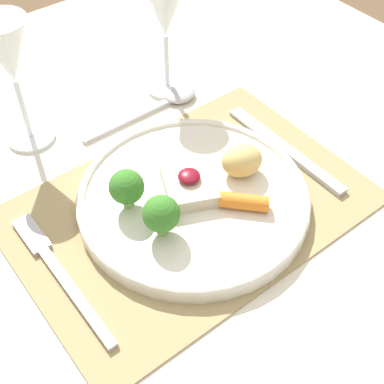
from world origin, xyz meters
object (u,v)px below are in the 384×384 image
Objects in this scene: dinner_plate at (191,195)px; wine_glass_near at (165,14)px; fork at (56,268)px; wine_glass_far at (8,58)px; knife at (292,154)px; spoon at (168,100)px.

wine_glass_near is (0.12, 0.22, 0.11)m from dinner_plate.
fork is 0.28m from wine_glass_far.
fork is 1.15× the size of wine_glass_far.
wine_glass_far reaches higher than knife.
fork is (-0.19, 0.01, -0.01)m from dinner_plate.
spoon is 0.13m from wine_glass_near.
wine_glass_far is at bearing 135.70° from knife.
spoon is 0.25m from wine_glass_far.
wine_glass_far reaches higher than spoon.
wine_glass_far is (-0.11, 0.25, 0.12)m from dinner_plate.
wine_glass_near reaches higher than dinner_plate.
knife is 0.40m from wine_glass_far.
spoon is (0.29, 0.17, 0.00)m from fork.
wine_glass_near is (0.31, 0.21, 0.12)m from fork.
fork is at bearing 174.61° from knife.
wine_glass_far is (-0.23, 0.02, 0.01)m from wine_glass_near.
wine_glass_near is at bearing 99.73° from knife.
spoon is at bearing 62.25° from dinner_plate.
wine_glass_far is at bearing 174.35° from wine_glass_near.
knife is at bearing -44.10° from wine_glass_far.
spoon reaches higher than knife.
fork is 0.40m from wine_glass_near.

